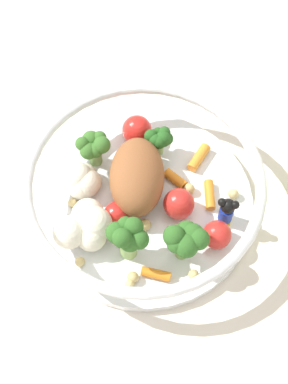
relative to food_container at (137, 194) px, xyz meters
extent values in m
plane|color=silver|center=(0.00, 0.00, -0.03)|extent=(2.40, 2.40, 0.00)
cylinder|color=white|center=(-0.01, 0.00, -0.03)|extent=(0.22, 0.22, 0.01)
torus|color=white|center=(-0.01, 0.00, 0.02)|extent=(0.23, 0.23, 0.01)
ellipsoid|color=brown|center=(-0.01, -0.01, 0.00)|extent=(0.10, 0.10, 0.05)
cylinder|color=#8EB766|center=(0.04, 0.03, -0.01)|extent=(0.02, 0.02, 0.03)
sphere|color=#2D6023|center=(0.05, 0.03, 0.02)|extent=(0.02, 0.02, 0.02)
sphere|color=#2D6023|center=(0.05, 0.04, 0.02)|extent=(0.02, 0.02, 0.02)
sphere|color=#2D6023|center=(0.04, 0.04, 0.02)|extent=(0.02, 0.02, 0.02)
sphere|color=#2D6023|center=(0.04, 0.03, 0.02)|extent=(0.02, 0.02, 0.02)
sphere|color=#2D6023|center=(0.04, 0.02, 0.02)|extent=(0.02, 0.02, 0.02)
sphere|color=#2D6023|center=(0.05, 0.02, 0.02)|extent=(0.02, 0.02, 0.02)
cylinder|color=#8EB766|center=(-0.06, -0.03, -0.01)|extent=(0.01, 0.01, 0.02)
sphere|color=#23561E|center=(-0.05, -0.03, 0.01)|extent=(0.01, 0.01, 0.01)
sphere|color=#23561E|center=(-0.05, -0.02, 0.01)|extent=(0.01, 0.01, 0.01)
sphere|color=#23561E|center=(-0.06, -0.02, 0.01)|extent=(0.02, 0.02, 0.02)
sphere|color=#23561E|center=(-0.06, -0.02, 0.00)|extent=(0.01, 0.01, 0.01)
sphere|color=#23561E|center=(-0.07, -0.03, 0.01)|extent=(0.01, 0.01, 0.01)
sphere|color=#23561E|center=(-0.06, -0.03, 0.00)|extent=(0.01, 0.01, 0.01)
sphere|color=#23561E|center=(-0.06, -0.03, 0.01)|extent=(0.01, 0.01, 0.01)
sphere|color=#23561E|center=(-0.05, -0.03, 0.01)|extent=(0.01, 0.01, 0.01)
cylinder|color=#7FAD5B|center=(0.01, 0.07, -0.01)|extent=(0.01, 0.01, 0.03)
sphere|color=#2D6023|center=(0.02, 0.07, 0.02)|extent=(0.02, 0.02, 0.02)
sphere|color=#2D6023|center=(0.01, 0.07, 0.02)|extent=(0.02, 0.02, 0.02)
sphere|color=#2D6023|center=(0.01, 0.08, 0.02)|extent=(0.02, 0.02, 0.02)
sphere|color=#2D6023|center=(0.00, 0.07, 0.02)|extent=(0.02, 0.02, 0.02)
sphere|color=#2D6023|center=(0.00, 0.06, 0.01)|extent=(0.02, 0.02, 0.02)
sphere|color=#2D6023|center=(0.01, 0.06, 0.01)|extent=(0.02, 0.02, 0.02)
sphere|color=#2D6023|center=(0.02, 0.06, 0.02)|extent=(0.02, 0.02, 0.02)
cylinder|color=#7FAD5B|center=(-0.01, -0.07, -0.01)|extent=(0.01, 0.01, 0.02)
sphere|color=#386B28|center=(0.00, -0.07, 0.01)|extent=(0.02, 0.02, 0.02)
sphere|color=#386B28|center=(0.00, -0.06, 0.01)|extent=(0.02, 0.02, 0.02)
sphere|color=#386B28|center=(-0.01, -0.06, 0.01)|extent=(0.02, 0.02, 0.02)
sphere|color=#386B28|center=(-0.01, -0.07, 0.01)|extent=(0.01, 0.01, 0.01)
sphere|color=#386B28|center=(-0.01, -0.07, 0.01)|extent=(0.02, 0.02, 0.02)
sphere|color=#386B28|center=(0.00, -0.07, 0.01)|extent=(0.01, 0.01, 0.01)
sphere|color=silver|center=(0.03, -0.05, -0.01)|extent=(0.02, 0.02, 0.02)
sphere|color=silver|center=(0.02, -0.05, -0.01)|extent=(0.03, 0.03, 0.03)
sphere|color=silver|center=(0.02, -0.05, -0.01)|extent=(0.03, 0.03, 0.03)
sphere|color=silver|center=(0.02, -0.06, -0.01)|extent=(0.02, 0.02, 0.02)
sphere|color=silver|center=(0.03, -0.06, 0.00)|extent=(0.03, 0.03, 0.03)
sphere|color=silver|center=(0.07, -0.02, 0.00)|extent=(0.03, 0.03, 0.03)
sphere|color=silver|center=(0.06, 0.00, 0.00)|extent=(0.03, 0.03, 0.03)
sphere|color=silver|center=(0.05, -0.01, 0.00)|extent=(0.04, 0.04, 0.04)
sphere|color=silver|center=(0.05, -0.02, 0.00)|extent=(0.03, 0.03, 0.03)
sphere|color=silver|center=(0.06, -0.02, 0.00)|extent=(0.03, 0.03, 0.03)
cube|color=yellow|center=(-0.05, 0.07, -0.02)|extent=(0.02, 0.02, 0.00)
cylinder|color=#1933B2|center=(-0.05, 0.07, -0.01)|extent=(0.02, 0.02, 0.02)
sphere|color=black|center=(-0.05, 0.07, 0.01)|extent=(0.01, 0.01, 0.01)
sphere|color=black|center=(-0.04, 0.07, 0.01)|extent=(0.01, 0.01, 0.01)
sphere|color=black|center=(-0.05, 0.08, 0.01)|extent=(0.01, 0.01, 0.01)
cylinder|color=orange|center=(-0.06, 0.05, -0.02)|extent=(0.03, 0.03, 0.01)
cylinder|color=orange|center=(-0.08, 0.01, -0.02)|extent=(0.03, 0.02, 0.01)
cylinder|color=orange|center=(-0.05, 0.01, -0.02)|extent=(0.01, 0.02, 0.01)
cylinder|color=orange|center=(0.04, 0.07, -0.02)|extent=(0.02, 0.03, 0.01)
sphere|color=red|center=(-0.02, 0.03, -0.01)|extent=(0.03, 0.03, 0.03)
sphere|color=red|center=(-0.02, 0.08, -0.01)|extent=(0.03, 0.03, 0.03)
sphere|color=red|center=(0.03, 0.00, -0.01)|extent=(0.03, 0.03, 0.03)
sphere|color=red|center=(-0.06, -0.06, -0.01)|extent=(0.03, 0.03, 0.03)
sphere|color=tan|center=(-0.05, 0.03, -0.02)|extent=(0.01, 0.01, 0.01)
sphere|color=#D1B775|center=(0.07, 0.05, -0.02)|extent=(0.01, 0.01, 0.01)
sphere|color=tan|center=(-0.04, 0.02, -0.02)|extent=(0.01, 0.01, 0.01)
sphere|color=#D1B775|center=(-0.07, 0.06, -0.02)|extent=(0.01, 0.01, 0.01)
sphere|color=#D1B775|center=(0.02, 0.09, -0.02)|extent=(0.01, 0.01, 0.01)
sphere|color=#D1B775|center=(0.08, 0.00, -0.02)|extent=(0.01, 0.01, 0.01)
sphere|color=tan|center=(0.01, 0.02, -0.02)|extent=(0.01, 0.01, 0.01)
sphere|color=tan|center=(0.06, 0.05, -0.02)|extent=(0.01, 0.01, 0.01)
sphere|color=#D1B775|center=(0.05, -0.05, -0.02)|extent=(0.01, 0.01, 0.01)
camera|label=1|loc=(0.19, 0.19, 0.49)|focal=53.81mm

